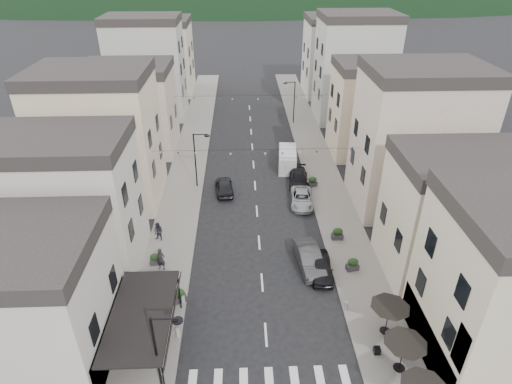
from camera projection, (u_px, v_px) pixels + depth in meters
sidewalk_left at (190, 161)px, 50.19m from camera, size 4.00×76.00×0.12m
sidewalk_right at (316, 159)px, 50.68m from camera, size 4.00×76.00×0.12m
boutique_building at (0, 308)px, 24.63m from camera, size 12.00×8.00×8.00m
boutique_awning at (146, 315)px, 25.34m from camera, size 3.77×7.50×3.28m
buildings_row_left at (132, 97)px, 51.89m from camera, size 10.20×54.16×14.00m
buildings_row_right at (371, 95)px, 51.73m from camera, size 10.20×54.16×14.50m
cafe_terrace at (405, 346)px, 24.30m from camera, size 2.50×8.10×2.53m
streetlamp_left_near at (161, 349)px, 22.50m from camera, size 1.70×0.56×6.00m
streetlamp_left_far at (198, 155)px, 43.24m from camera, size 1.70×0.56×6.00m
streetlamp_right_far at (292, 98)px, 59.17m from camera, size 1.70×0.56×6.00m
bollards at (266, 336)px, 27.36m from camera, size 11.66×10.26×0.60m
bunting_near at (257, 153)px, 38.99m from camera, size 19.00×0.28×0.62m
bunting_far at (252, 98)px, 52.81m from camera, size 19.00×0.28×0.62m
parked_car_a at (322, 268)px, 32.75m from camera, size 1.90×4.14×1.38m
parked_car_b at (309, 258)px, 33.57m from camera, size 2.22×4.94×1.57m
parked_car_c at (302, 198)px, 41.75m from camera, size 2.50×4.74×1.27m
parked_car_d at (298, 179)px, 45.15m from camera, size 2.40×4.89×1.37m
parked_car_e at (224, 186)px, 43.70m from camera, size 2.10×4.33×1.42m
delivery_van at (287, 158)px, 48.39m from camera, size 2.36×5.00×2.32m
pedestrian_a at (161, 259)px, 33.04m from camera, size 0.75×0.56×1.88m
pedestrian_b at (159, 232)px, 36.32m from camera, size 1.05×0.96×1.74m
planter_la at (179, 295)px, 30.18m from camera, size 1.16×0.93×1.14m
planter_lb at (156, 259)px, 33.76m from camera, size 0.94×0.57×1.01m
planter_ra at (353, 264)px, 33.16m from camera, size 1.05×0.72×1.08m
planter_rb at (338, 234)px, 36.65m from camera, size 0.98×0.55×1.10m
planter_rc at (312, 182)px, 44.68m from camera, size 1.11×0.88×1.10m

